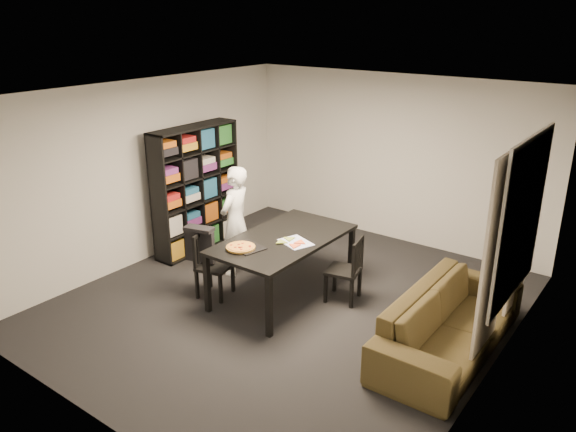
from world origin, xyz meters
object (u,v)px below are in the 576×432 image
Objects in this scene: sofa at (450,322)px; dining_table at (283,243)px; bookshelf at (196,189)px; chair_left at (209,260)px; baking_tray at (247,247)px; person at (235,221)px; chair_right at (350,266)px; pepperoni_pizza at (241,247)px.

dining_table is at bearing 91.44° from sofa.
bookshelf is 1.63m from chair_left.
chair_left is 0.69m from baking_tray.
dining_table is at bearing 73.30° from person.
dining_table is at bearing -12.79° from bookshelf.
bookshelf is 1.10m from person.
dining_table is 0.83× the size of sofa.
bookshelf reaches higher than person.
dining_table is 2.24× the size of chair_right.
chair_right is at bearing 44.59° from pepperoni_pizza.
person reaches higher than dining_table.
chair_right reaches higher than chair_left.
bookshelf reaches higher than dining_table.
dining_table is at bearing -68.83° from chair_left.
baking_tray is at bearing -27.91° from bookshelf.
person is 0.67× the size of sofa.
chair_right is (1.54, 0.91, 0.00)m from chair_left.
chair_right is 0.55× the size of person.
bookshelf reaches higher than sofa.
chair_left is at bearing -144.06° from dining_table.
sofa is (2.36, 0.56, -0.46)m from baking_tray.
bookshelf reaches higher than pepperoni_pizza.
sofa is (2.38, 0.65, -0.48)m from pepperoni_pizza.
person is 3.15m from sofa.
chair_left is 0.55× the size of person.
sofa is (4.16, -0.39, -0.62)m from bookshelf.
baking_tray is 1.14× the size of pepperoni_pizza.
pepperoni_pizza is at bearing -107.77° from dining_table.
person is at bearing -95.42° from chair_right.
bookshelf is at bearing 167.21° from dining_table.
bookshelf is 4.22m from sofa.
chair_left is at bearing 176.80° from pepperoni_pizza.
bookshelf is 2.24× the size of chair_left.
chair_left reaches higher than dining_table.
baking_tray is at bearing 41.51° from person.
bookshelf is 2.24× the size of chair_right.
baking_tray is (1.80, -0.96, -0.15)m from bookshelf.
chair_left is 1.79m from chair_right.
person is at bearing -2.30° from chair_left.
pepperoni_pizza is (0.58, -0.03, 0.34)m from chair_left.
chair_right reaches higher than sofa.
chair_right is at bearing 42.74° from baking_tray.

